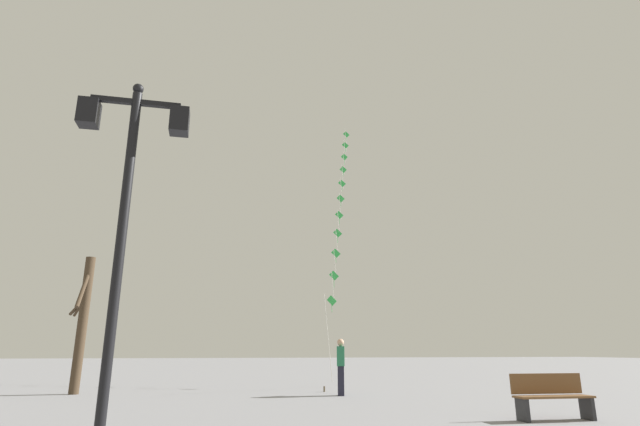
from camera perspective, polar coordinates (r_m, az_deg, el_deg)
ground_plane at (r=20.37m, az=-8.73°, el=-19.41°), size 160.00×160.00×0.00m
twin_lantern_lamp_post at (r=7.58m, az=-21.61°, el=3.04°), size 1.58×0.28×5.29m
kite_train at (r=24.81m, az=2.31°, el=0.28°), size 4.19×10.87×15.04m
kite_flyer at (r=16.11m, az=2.45°, el=-17.35°), size 0.33×0.63×1.71m
bare_tree at (r=18.39m, az=-26.03°, el=-11.24°), size 0.82×1.77×4.45m
park_bench at (r=11.56m, az=25.46°, el=-18.80°), size 1.61×0.49×0.89m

